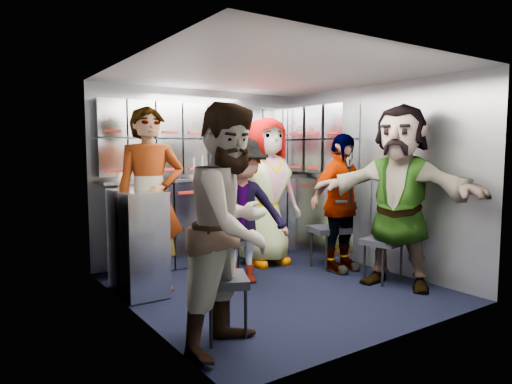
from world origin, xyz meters
TOP-DOWN VIEW (x-y plane):
  - floor at (0.00, 0.00)m, footprint 3.00×3.00m
  - wall_back at (0.00, 1.50)m, footprint 2.80×0.04m
  - wall_left at (-1.40, 0.00)m, footprint 0.04×3.00m
  - wall_right at (1.40, 0.00)m, footprint 0.04×3.00m
  - ceiling at (0.00, 0.00)m, footprint 2.80×3.00m
  - cart_bank_back at (0.00, 1.29)m, footprint 2.68×0.38m
  - cart_bank_left at (-1.19, 0.56)m, footprint 0.38×0.76m
  - counter at (0.00, 1.29)m, footprint 2.68×0.42m
  - locker_bank_back at (0.00, 1.35)m, footprint 2.68×0.28m
  - locker_bank_right at (1.25, 0.70)m, footprint 0.28×1.00m
  - right_cabinet at (1.25, 0.60)m, footprint 0.28×1.20m
  - coffee_niche at (0.18, 1.41)m, footprint 0.46×0.16m
  - red_latch_strip at (0.00, 1.09)m, footprint 2.60×0.02m
  - jump_seat_near_left at (-1.05, -0.77)m, footprint 0.50×0.49m
  - jump_seat_mid_left at (-0.17, 0.49)m, footprint 0.40×0.39m
  - jump_seat_center at (0.48, 0.98)m, footprint 0.37×0.36m
  - jump_seat_mid_right at (0.98, 0.25)m, footprint 0.49×0.48m
  - jump_seat_near_right at (1.05, -0.48)m, footprint 0.46×0.45m
  - attendant_standing at (-1.05, 0.57)m, footprint 0.73×0.58m
  - attendant_arc_a at (-1.05, -0.95)m, footprint 1.02×0.95m
  - attendant_arc_b at (-0.17, 0.31)m, footprint 1.10×0.88m
  - attendant_arc_c at (0.48, 0.80)m, footprint 0.87×0.58m
  - attendant_arc_d at (0.98, 0.07)m, footprint 0.94×0.47m
  - attendant_arc_e at (1.05, -0.66)m, footprint 1.14×1.77m
  - bottle_left at (-0.16, 1.24)m, footprint 0.06×0.06m
  - bottle_mid at (-0.27, 1.24)m, footprint 0.07×0.07m
  - bottle_right at (0.27, 1.24)m, footprint 0.07×0.07m
  - cup_left at (-1.13, 1.23)m, footprint 0.08×0.08m
  - cup_right at (1.14, 1.23)m, footprint 0.08×0.08m

SIDE VIEW (x-z plane):
  - floor at x=0.00m, z-range 0.00..0.00m
  - jump_seat_center at x=0.48m, z-range 0.16..0.58m
  - jump_seat_mid_left at x=-0.17m, z-range 0.16..0.59m
  - jump_seat_near_right at x=1.05m, z-range 0.17..0.63m
  - jump_seat_near_left at x=-1.05m, z-range 0.18..0.64m
  - jump_seat_mid_right at x=0.98m, z-range 0.18..0.66m
  - cart_bank_back at x=0.00m, z-range 0.00..0.99m
  - cart_bank_left at x=-1.19m, z-range 0.00..0.99m
  - right_cabinet at x=1.25m, z-range 0.00..1.00m
  - attendant_arc_b at x=-0.17m, z-range 0.00..1.48m
  - attendant_arc_d at x=0.98m, z-range 0.00..1.55m
  - attendant_arc_a at x=-1.05m, z-range 0.00..1.68m
  - attendant_arc_c at x=0.48m, z-range 0.00..1.74m
  - red_latch_strip at x=0.00m, z-range 0.86..0.90m
  - attendant_standing at x=-1.05m, z-range 0.00..1.78m
  - attendant_arc_e at x=1.05m, z-range 0.00..1.82m
  - counter at x=0.00m, z-range 1.00..1.03m
  - wall_back at x=0.00m, z-range 0.00..2.10m
  - wall_left at x=-1.40m, z-range 0.00..2.10m
  - wall_right at x=1.40m, z-range 0.00..2.10m
  - cup_left at x=-1.13m, z-range 1.03..1.13m
  - cup_right at x=1.14m, z-range 1.03..1.13m
  - bottle_mid at x=-0.27m, z-range 1.03..1.27m
  - bottle_left at x=-0.16m, z-range 1.03..1.29m
  - bottle_right at x=0.27m, z-range 1.03..1.30m
  - coffee_niche at x=0.18m, z-range 1.05..1.89m
  - locker_bank_back at x=0.00m, z-range 1.08..1.90m
  - locker_bank_right at x=1.25m, z-range 1.08..1.90m
  - ceiling at x=0.00m, z-range 2.09..2.11m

